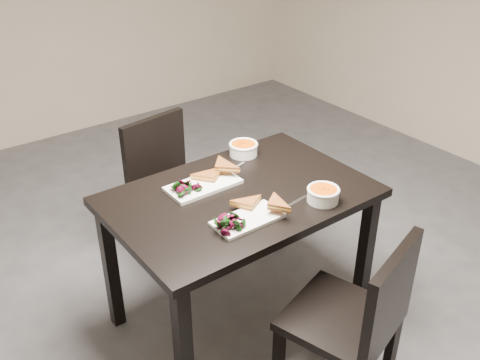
{
  "coord_description": "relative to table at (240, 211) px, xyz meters",
  "views": [
    {
      "loc": [
        -1.35,
        -2.02,
        2.04
      ],
      "look_at": [
        -0.06,
        -0.29,
        0.82
      ],
      "focal_mm": 40.62,
      "sensor_mm": 36.0,
      "label": 1
    }
  ],
  "objects": [
    {
      "name": "ground",
      "position": [
        0.06,
        0.29,
        -0.65
      ],
      "size": [
        5.0,
        5.0,
        0.0
      ],
      "primitive_type": "plane",
      "color": "#47474C",
      "rests_on": "ground"
    },
    {
      "name": "table",
      "position": [
        0.0,
        0.0,
        0.0
      ],
      "size": [
        1.2,
        0.8,
        0.75
      ],
      "color": "black",
      "rests_on": "ground"
    },
    {
      "name": "chair_near",
      "position": [
        0.07,
        -0.71,
        -0.17
      ],
      "size": [
        0.52,
        0.52,
        0.85
      ],
      "rotation": [
        0.0,
        0.0,
        0.29
      ],
      "color": "black",
      "rests_on": "ground"
    },
    {
      "name": "chair_far",
      "position": [
        0.01,
        0.71,
        -0.17
      ],
      "size": [
        0.48,
        0.48,
        0.85
      ],
      "rotation": [
        0.0,
        0.0,
        0.15
      ],
      "color": "black",
      "rests_on": "ground"
    },
    {
      "name": "plate_near",
      "position": [
        -0.11,
        -0.2,
        0.11
      ],
      "size": [
        0.3,
        0.15,
        0.02
      ],
      "primitive_type": "cube",
      "color": "white",
      "rests_on": "table"
    },
    {
      "name": "sandwich_near",
      "position": [
        -0.05,
        -0.19,
        0.14
      ],
      "size": [
        0.19,
        0.17,
        0.05
      ],
      "primitive_type": null,
      "rotation": [
        0.0,
        0.0,
        0.49
      ],
      "color": "#A25822",
      "rests_on": "plate_near"
    },
    {
      "name": "salad_near",
      "position": [
        -0.21,
        -0.2,
        0.13
      ],
      "size": [
        0.1,
        0.09,
        0.04
      ],
      "primitive_type": null,
      "color": "black",
      "rests_on": "plate_near"
    },
    {
      "name": "soup_bowl_near",
      "position": [
        0.26,
        -0.28,
        0.14
      ],
      "size": [
        0.15,
        0.15,
        0.07
      ],
      "color": "white",
      "rests_on": "table"
    },
    {
      "name": "cutlery_near",
      "position": [
        0.14,
        -0.22,
        0.1
      ],
      "size": [
        0.18,
        0.04,
        0.0
      ],
      "primitive_type": "cube",
      "rotation": [
        0.0,
        0.0,
        0.14
      ],
      "color": "silver",
      "rests_on": "table"
    },
    {
      "name": "plate_far",
      "position": [
        -0.1,
        0.15,
        0.11
      ],
      "size": [
        0.35,
        0.17,
        0.02
      ],
      "primitive_type": "cube",
      "color": "white",
      "rests_on": "table"
    },
    {
      "name": "sandwich_far",
      "position": [
        -0.04,
        0.14,
        0.14
      ],
      "size": [
        0.22,
        0.21,
        0.06
      ],
      "primitive_type": null,
      "rotation": [
        0.0,
        0.0,
        0.64
      ],
      "color": "#A25822",
      "rests_on": "plate_far"
    },
    {
      "name": "salad_far",
      "position": [
        -0.2,
        0.15,
        0.14
      ],
      "size": [
        0.11,
        0.1,
        0.05
      ],
      "primitive_type": null,
      "color": "black",
      "rests_on": "plate_far"
    },
    {
      "name": "soup_bowl_far",
      "position": [
        0.25,
        0.3,
        0.14
      ],
      "size": [
        0.15,
        0.15,
        0.07
      ],
      "color": "white",
      "rests_on": "table"
    },
    {
      "name": "cutlery_far",
      "position": [
        0.11,
        0.21,
        0.1
      ],
      "size": [
        0.18,
        0.06,
        0.0
      ],
      "primitive_type": "cube",
      "rotation": [
        0.0,
        0.0,
        0.27
      ],
      "color": "silver",
      "rests_on": "table"
    }
  ]
}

